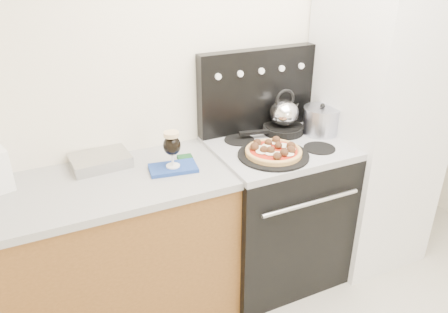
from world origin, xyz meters
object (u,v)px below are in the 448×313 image
skillet (283,129)px  stove_body (274,214)px  fridge (375,122)px  oven_mitt (173,168)px  beer_glass (172,149)px  tea_kettle (284,111)px  base_cabinet (96,262)px  stock_pot (321,121)px  pizza (274,150)px  pizza_pan (273,155)px

skillet → stove_body: bearing=-130.2°
fridge → oven_mitt: 1.35m
beer_glass → tea_kettle: bearing=10.7°
base_cabinet → stock_pot: (1.43, 0.01, 0.57)m
oven_mitt → pizza: 0.56m
pizza → skillet: (0.23, 0.26, -0.01)m
pizza_pan → skillet: skillet is taller
skillet → pizza_pan: bearing=-131.0°
tea_kettle → pizza: bearing=-112.9°
stove_body → stock_pot: (0.32, 0.04, 0.56)m
base_cabinet → beer_glass: beer_glass is taller
stove_body → base_cabinet: bearing=178.7°
stove_body → pizza_pan: size_ratio=2.23×
base_cabinet → fridge: (1.80, -0.05, 0.52)m
pizza_pan → skillet: size_ratio=1.57×
tea_kettle → stock_pot: (0.20, -0.10, -0.06)m
skillet → stock_pot: size_ratio=1.17×
oven_mitt → pizza_pan: (0.54, -0.12, 0.02)m
tea_kettle → beer_glass: bearing=-151.2°
beer_glass → stove_body: bearing=0.4°
beer_glass → skillet: beer_glass is taller
skillet → tea_kettle: 0.12m
oven_mitt → stock_pot: size_ratio=1.16×
base_cabinet → skillet: bearing=5.4°
stove_body → stock_pot: size_ratio=4.11×
pizza → tea_kettle: tea_kettle is taller
pizza_pan → tea_kettle: tea_kettle is taller
pizza_pan → pizza: bearing=0.0°
stock_pot → stove_body: bearing=-173.5°
beer_glass → pizza: 0.56m
stove_body → tea_kettle: bearing=49.8°
beer_glass → tea_kettle: tea_kettle is taller
tea_kettle → base_cabinet: bearing=-156.5°
oven_mitt → stock_pot: (0.97, 0.04, 0.09)m
beer_glass → tea_kettle: size_ratio=1.02×
beer_glass → tea_kettle: 0.78m
pizza_pan → tea_kettle: (0.23, 0.26, 0.14)m
stock_pot → oven_mitt: bearing=-177.6°
oven_mitt → skillet: size_ratio=0.99×
stove_body → oven_mitt: oven_mitt is taller
fridge → stock_pot: (-0.38, 0.06, 0.05)m
oven_mitt → stock_pot: 0.98m
base_cabinet → pizza_pan: (1.00, -0.15, 0.50)m
pizza → pizza_pan: bearing=0.0°
fridge → tea_kettle: bearing=164.0°
base_cabinet → stock_pot: stock_pot is taller
fridge → oven_mitt: (-1.35, 0.02, -0.04)m
fridge → skillet: (-0.58, 0.17, -0.01)m
pizza_pan → tea_kettle: bearing=49.0°
stove_body → pizza: bearing=-131.9°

